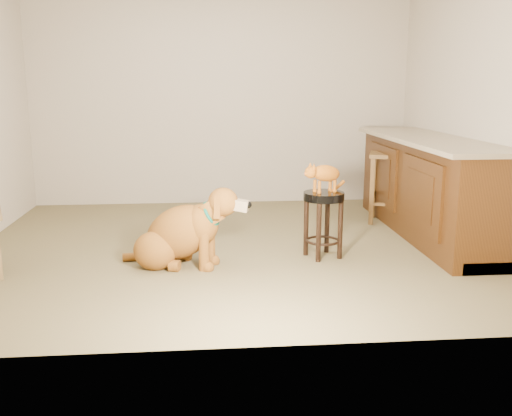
{
  "coord_description": "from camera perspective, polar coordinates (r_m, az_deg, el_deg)",
  "views": [
    {
      "loc": [
        -0.21,
        -4.93,
        1.44
      ],
      "look_at": [
        0.19,
        -0.43,
        0.45
      ],
      "focal_mm": 40.0,
      "sensor_mm": 36.0,
      "label": 1
    }
  ],
  "objects": [
    {
      "name": "golden_retriever",
      "position": [
        4.61,
        -7.51,
        -2.61
      ],
      "size": [
        1.05,
        0.63,
        0.7
      ],
      "rotation": [
        0.0,
        0.0,
        -0.29
      ],
      "color": "brown",
      "rests_on": "ground"
    },
    {
      "name": "cabinet_run",
      "position": [
        5.75,
        17.01,
        1.78
      ],
      "size": [
        0.7,
        2.56,
        0.94
      ],
      "color": "#41230B",
      "rests_on": "ground"
    },
    {
      "name": "room_shell",
      "position": [
        4.94,
        -2.77,
        15.08
      ],
      "size": [
        4.54,
        4.04,
        2.62
      ],
      "color": "#B8AA94",
      "rests_on": "ground"
    },
    {
      "name": "tabby_kitten",
      "position": [
        4.73,
        6.74,
        3.36
      ],
      "size": [
        0.4,
        0.27,
        0.28
      ],
      "rotation": [
        0.0,
        0.0,
        0.34
      ],
      "color": "#9F500F",
      "rests_on": "padded_stool"
    },
    {
      "name": "padded_stool",
      "position": [
        4.79,
        6.76,
        -0.33
      ],
      "size": [
        0.37,
        0.37,
        0.56
      ],
      "rotation": [
        0.0,
        0.0,
        0.34
      ],
      "color": "black",
      "rests_on": "ground"
    },
    {
      "name": "wood_stool",
      "position": [
        6.15,
        13.07,
        2.11
      ],
      "size": [
        0.5,
        0.5,
        0.73
      ],
      "rotation": [
        0.0,
        0.0,
        -0.34
      ],
      "color": "brown",
      "rests_on": "ground"
    },
    {
      "name": "floor",
      "position": [
        5.14,
        -2.58,
        -3.93
      ],
      "size": [
        4.5,
        4.0,
        0.01
      ],
      "primitive_type": "cube",
      "color": "brown",
      "rests_on": "ground"
    }
  ]
}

